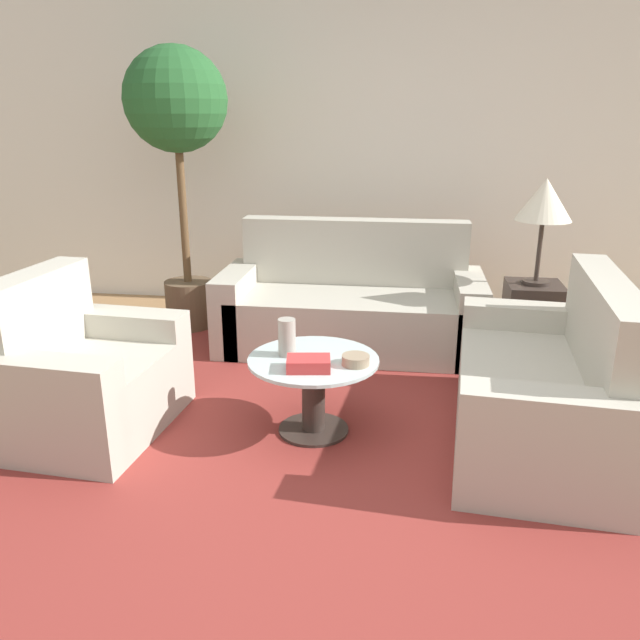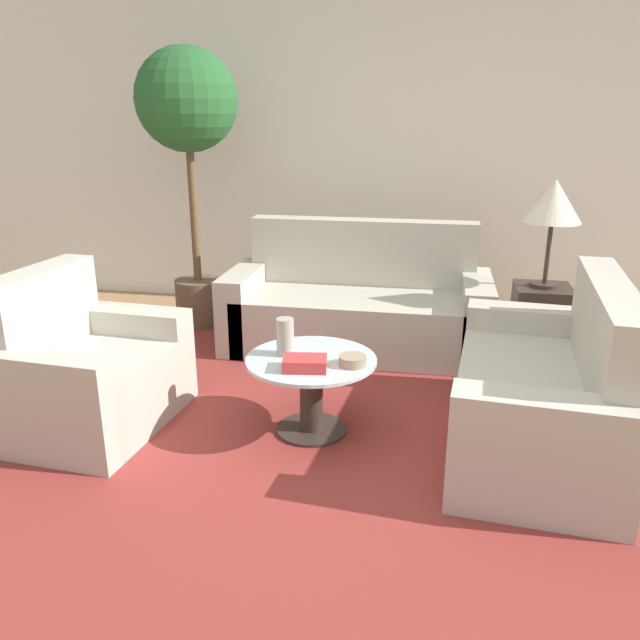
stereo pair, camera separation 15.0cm
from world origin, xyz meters
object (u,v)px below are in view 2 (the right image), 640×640
(bowl, at_px, (353,361))
(coffee_table, at_px, (311,385))
(loveseat, at_px, (550,396))
(sofa_main, at_px, (358,308))
(table_lamp, at_px, (554,203))
(potted_plant, at_px, (188,124))
(armchair, at_px, (84,375))
(book_stack, at_px, (305,363))
(vase, at_px, (285,337))

(bowl, bearing_deg, coffee_table, 165.89)
(coffee_table, xyz_separation_m, bowl, (0.22, -0.06, 0.17))
(loveseat, relative_size, bowl, 10.81)
(sofa_main, distance_m, table_lamp, 1.49)
(loveseat, bearing_deg, bowl, -77.96)
(coffee_table, relative_size, potted_plant, 0.33)
(armchair, bearing_deg, book_stack, -86.78)
(armchair, relative_size, loveseat, 0.66)
(coffee_table, relative_size, table_lamp, 0.99)
(book_stack, bearing_deg, bowl, 14.51)
(loveseat, relative_size, coffee_table, 2.22)
(table_lamp, bearing_deg, book_stack, -133.90)
(coffee_table, bearing_deg, sofa_main, 86.94)
(armchair, distance_m, coffee_table, 1.24)
(coffee_table, bearing_deg, potted_plant, 127.76)
(table_lamp, distance_m, vase, 1.97)
(loveseat, bearing_deg, armchair, -80.45)
(sofa_main, height_order, vase, sofa_main)
(bowl, bearing_deg, book_stack, -157.27)
(sofa_main, height_order, table_lamp, table_lamp)
(sofa_main, xyz_separation_m, loveseat, (1.14, -1.30, -0.00))
(armchair, height_order, potted_plant, potted_plant)
(book_stack, bearing_deg, coffee_table, 81.26)
(sofa_main, xyz_separation_m, armchair, (-1.31, -1.49, -0.00))
(potted_plant, bearing_deg, armchair, -89.76)
(armchair, height_order, loveseat, loveseat)
(sofa_main, xyz_separation_m, potted_plant, (-1.31, 0.24, 1.27))
(sofa_main, xyz_separation_m, coffee_table, (-0.07, -1.36, -0.01))
(vase, relative_size, book_stack, 0.85)
(potted_plant, distance_m, vase, 2.18)
(table_lamp, bearing_deg, bowl, -130.60)
(bowl, xyz_separation_m, book_stack, (-0.23, -0.09, 0.01))
(sofa_main, bearing_deg, coffee_table, -93.06)
(loveseat, height_order, table_lamp, table_lamp)
(table_lamp, bearing_deg, coffee_table, -137.20)
(potted_plant, relative_size, vase, 10.57)
(table_lamp, height_order, bowl, table_lamp)
(sofa_main, height_order, book_stack, sofa_main)
(vase, bearing_deg, book_stack, -51.25)
(loveseat, height_order, vase, loveseat)
(armchair, relative_size, potted_plant, 0.48)
(loveseat, relative_size, table_lamp, 2.19)
(book_stack, bearing_deg, vase, 120.54)
(loveseat, height_order, coffee_table, loveseat)
(vase, height_order, bowl, vase)
(book_stack, bearing_deg, sofa_main, 78.98)
(potted_plant, bearing_deg, loveseat, -32.15)
(table_lamp, relative_size, bowl, 4.93)
(armchair, distance_m, table_lamp, 3.00)
(table_lamp, bearing_deg, armchair, -152.21)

